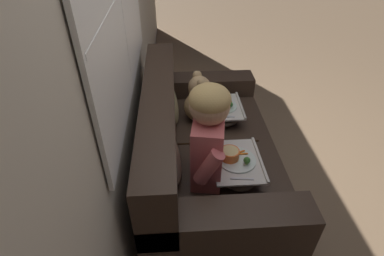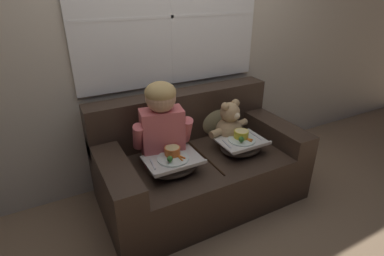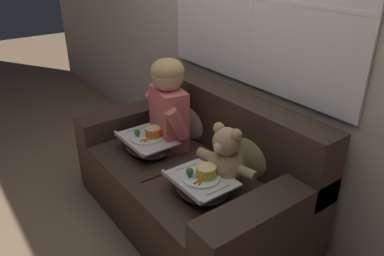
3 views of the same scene
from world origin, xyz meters
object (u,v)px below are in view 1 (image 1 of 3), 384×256
Objects in this scene: couch at (202,156)px; teddy_bear at (200,101)px; throw_pillow_behind_teddy at (170,102)px; lap_tray_teddy at (222,111)px; lap_tray_child at (236,166)px; throw_pillow_behind_child at (171,156)px; child_figure at (209,131)px.

teddy_bear is at bearing -1.14° from couch.
teddy_bear is at bearing -89.73° from throw_pillow_behind_teddy.
lap_tray_child is at bearing 179.89° from lap_tray_teddy.
child_figure reaches higher than throw_pillow_behind_child.
throw_pillow_behind_child is 0.65m from throw_pillow_behind_teddy.
child_figure is at bearing -90.05° from throw_pillow_behind_child.
lap_tray_child is (0.00, -0.43, -0.11)m from throw_pillow_behind_child.
lap_tray_child is (-0.32, -0.19, 0.20)m from couch.
throw_pillow_behind_teddy reaches higher than throw_pillow_behind_child.
child_figure is 1.71× the size of lap_tray_teddy.
lap_tray_child is at bearing -163.90° from teddy_bear.
throw_pillow_behind_child is 0.30m from child_figure.
throw_pillow_behind_child is at bearing 144.49° from couch.
throw_pillow_behind_teddy is (0.32, 0.23, 0.30)m from couch.
throw_pillow_behind_teddy is 0.58× the size of child_figure.
couch is 2.57× the size of child_figure.
throw_pillow_behind_teddy reaches higher than lap_tray_child.
teddy_bear is 0.22m from lap_tray_teddy.
couch is at bearing -144.49° from throw_pillow_behind_teddy.
throw_pillow_behind_child is at bearing 159.89° from teddy_bear.
throw_pillow_behind_teddy is 0.92× the size of lap_tray_child.
teddy_bear is 0.68m from lap_tray_child.
child_figure is 0.68m from teddy_bear.
child_figure is at bearing 163.45° from lap_tray_teddy.
lap_tray_teddy is (0.65, -0.43, -0.11)m from throw_pillow_behind_child.
couch reaches higher than teddy_bear.
lap_tray_child is (0.00, -0.19, -0.30)m from child_figure.
throw_pillow_behind_teddy is 0.78m from lap_tray_child.
throw_pillow_behind_teddy is 0.24m from teddy_bear.
child_figure reaches higher than teddy_bear.
teddy_bear reaches higher than lap_tray_child.
couch reaches higher than throw_pillow_behind_child.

